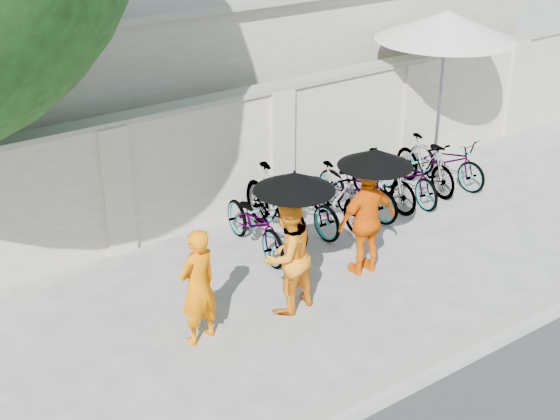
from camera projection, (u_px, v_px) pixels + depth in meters
ground at (294, 320)px, 10.21m from camera, size 80.00×80.00×0.00m
kerb at (383, 383)px, 8.94m from camera, size 40.00×0.16×0.12m
compound_wall at (227, 159)px, 12.65m from camera, size 20.00×0.30×2.00m
building_behind at (167, 64)px, 15.71m from camera, size 14.00×6.00×3.20m
monk_left at (198, 286)px, 9.50m from camera, size 0.62×0.48×1.54m
monk_center at (287, 256)px, 10.11m from camera, size 0.87×0.72×1.62m
parasol_center at (294, 181)px, 9.62m from camera, size 1.03×1.03×1.08m
monk_right at (367, 221)px, 11.03m from camera, size 0.98×0.48×1.63m
parasol_right at (375, 158)px, 10.56m from camera, size 1.04×1.04×0.99m
patio_umbrella at (446, 27)px, 13.71m from camera, size 2.94×2.94×3.00m
bike_0 at (255, 223)px, 11.74m from camera, size 0.81×1.83×0.93m
bike_1 at (275, 203)px, 12.15m from camera, size 0.69×1.93×1.13m
bike_2 at (304, 201)px, 12.45m from camera, size 0.68×1.80×0.94m
bike_3 at (337, 195)px, 12.59m from camera, size 0.56×1.66×0.98m
bike_4 at (358, 187)px, 12.97m from camera, size 0.83×1.83×0.93m
bike_5 at (383, 180)px, 13.22m from camera, size 0.47×1.60×0.96m
bike_6 at (407, 175)px, 13.49m from camera, size 0.80×1.76×0.89m
bike_7 at (425, 164)px, 13.84m from camera, size 0.62×1.65×0.97m
bike_8 at (447, 160)px, 14.12m from camera, size 0.74×1.75×0.90m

